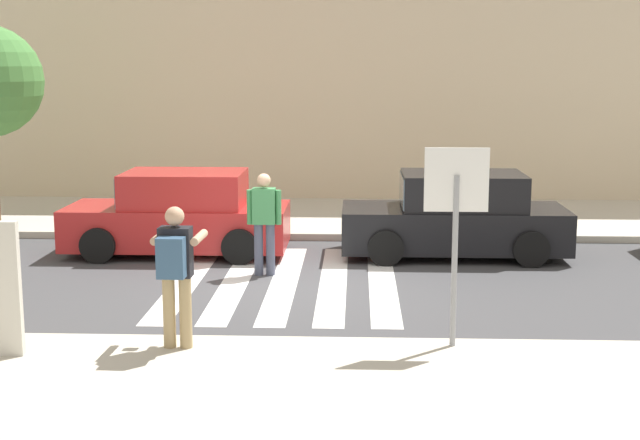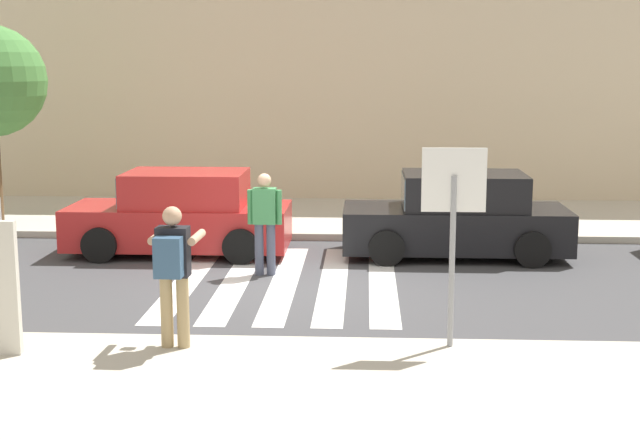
% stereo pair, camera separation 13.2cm
% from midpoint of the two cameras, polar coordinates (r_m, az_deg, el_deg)
% --- Properties ---
extents(ground_plane, '(120.00, 120.00, 0.00)m').
position_cam_midpoint_polar(ground_plane, '(14.44, -2.62, -4.15)').
color(ground_plane, '#424244').
extents(sidewalk_far, '(60.00, 4.80, 0.14)m').
position_cam_midpoint_polar(sidewalk_far, '(20.28, -1.15, 0.19)').
color(sidewalk_far, beige).
rests_on(sidewalk_far, ground).
extents(building_facade_far, '(56.00, 4.00, 7.69)m').
position_cam_midpoint_polar(building_facade_far, '(24.38, -0.54, 10.76)').
color(building_facade_far, beige).
rests_on(building_facade_far, ground).
extents(crosswalk_stripe_0, '(0.44, 5.20, 0.01)m').
position_cam_midpoint_polar(crosswalk_stripe_0, '(14.85, -8.72, -3.84)').
color(crosswalk_stripe_0, silver).
rests_on(crosswalk_stripe_0, ground).
extents(crosswalk_stripe_1, '(0.44, 5.20, 0.01)m').
position_cam_midpoint_polar(crosswalk_stripe_1, '(14.72, -5.66, -3.89)').
color(crosswalk_stripe_1, silver).
rests_on(crosswalk_stripe_1, ground).
extents(crosswalk_stripe_2, '(0.44, 5.20, 0.01)m').
position_cam_midpoint_polar(crosswalk_stripe_2, '(14.63, -2.55, -3.94)').
color(crosswalk_stripe_2, silver).
rests_on(crosswalk_stripe_2, ground).
extents(crosswalk_stripe_3, '(0.44, 5.20, 0.01)m').
position_cam_midpoint_polar(crosswalk_stripe_3, '(14.58, 0.59, -3.98)').
color(crosswalk_stripe_3, silver).
rests_on(crosswalk_stripe_3, ground).
extents(crosswalk_stripe_4, '(0.44, 5.20, 0.01)m').
position_cam_midpoint_polar(crosswalk_stripe_4, '(14.58, 3.74, -4.00)').
color(crosswalk_stripe_4, silver).
rests_on(crosswalk_stripe_4, ground).
extents(stop_sign, '(0.76, 0.08, 2.41)m').
position_cam_midpoint_polar(stop_sign, '(10.66, 8.34, 1.07)').
color(stop_sign, gray).
rests_on(stop_sign, sidewalk_near).
extents(photographer_with_backpack, '(0.60, 0.85, 1.72)m').
position_cam_midpoint_polar(photographer_with_backpack, '(10.73, -9.58, -2.85)').
color(photographer_with_backpack, tan).
rests_on(photographer_with_backpack, sidewalk_near).
extents(pedestrian_crossing, '(0.58, 0.25, 1.72)m').
position_cam_midpoint_polar(pedestrian_crossing, '(14.91, -3.85, 0.12)').
color(pedestrian_crossing, '#474C60').
rests_on(pedestrian_crossing, ground).
extents(parked_car_red, '(4.10, 1.92, 1.55)m').
position_cam_midpoint_polar(parked_car_red, '(16.82, -9.19, 0.29)').
color(parked_car_red, red).
rests_on(parked_car_red, ground).
extents(parked_car_black, '(4.10, 1.92, 1.55)m').
position_cam_midpoint_polar(parked_car_black, '(16.58, 8.47, 0.17)').
color(parked_car_black, black).
rests_on(parked_car_black, ground).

